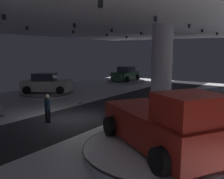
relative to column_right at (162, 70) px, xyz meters
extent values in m
cube|color=silver|center=(-3.57, -4.40, -2.77)|extent=(24.00, 44.00, 0.05)
cube|color=#232328|center=(-3.57, -4.40, -2.75)|extent=(4.40, 44.00, 0.01)
cube|color=silver|center=(-3.57, -4.40, 2.80)|extent=(24.00, 44.00, 0.10)
cylinder|color=black|center=(-7.01, -4.63, 2.57)|extent=(0.16, 0.16, 0.22)
cylinder|color=black|center=(-6.88, -0.64, 2.57)|extent=(0.16, 0.16, 0.22)
cylinder|color=black|center=(-6.91, 3.70, 2.57)|extent=(0.16, 0.16, 0.22)
cylinder|color=black|center=(-7.17, 7.44, 2.57)|extent=(0.16, 0.16, 0.22)
cylinder|color=black|center=(-3.51, -8.35, 2.57)|extent=(0.16, 0.16, 0.22)
cylinder|color=black|center=(-3.45, -4.15, 2.57)|extent=(0.16, 0.16, 0.22)
cylinder|color=black|center=(-3.72, -0.15, 2.57)|extent=(0.16, 0.16, 0.22)
cylinder|color=black|center=(-3.45, 3.63, 2.57)|extent=(0.16, 0.16, 0.22)
cylinder|color=black|center=(-3.37, 7.47, 2.57)|extent=(0.16, 0.16, 0.22)
cylinder|color=black|center=(1.58, -8.35, 2.57)|extent=(0.16, 0.16, 0.22)
cylinder|color=black|center=(1.47, -4.23, 2.57)|extent=(0.16, 0.16, 0.22)
cylinder|color=black|center=(1.71, -0.26, 2.57)|extent=(0.16, 0.16, 0.22)
cylinder|color=black|center=(1.37, 3.60, 2.57)|extent=(0.16, 0.16, 0.22)
cylinder|color=black|center=(1.51, 7.49, 2.57)|extent=(0.16, 0.16, 0.22)
cylinder|color=silver|center=(0.00, 0.00, 0.00)|extent=(1.29, 1.29, 5.50)
cylinder|color=#333338|center=(4.01, -1.26, -2.61)|extent=(4.95, 4.95, 0.28)
cylinder|color=white|center=(4.01, -1.26, -2.50)|extent=(5.05, 5.05, 0.05)
cube|color=#B77519|center=(4.01, -1.26, -1.86)|extent=(4.57, 3.37, 0.90)
cylinder|color=black|center=(2.30, -1.58, -2.13)|extent=(0.71, 0.48, 0.68)
cylinder|color=black|center=(3.12, 0.24, -2.13)|extent=(0.71, 0.48, 0.68)
sphere|color=white|center=(1.93, -0.86, -1.75)|extent=(0.18, 0.18, 0.18)
sphere|color=white|center=(2.34, 0.04, -1.75)|extent=(0.18, 0.18, 0.18)
cylinder|color=#B7B7BC|center=(-9.72, 11.47, -2.58)|extent=(4.54, 4.54, 0.34)
cylinder|color=black|center=(-9.72, 11.47, -2.44)|extent=(4.63, 4.63, 0.05)
cube|color=#2D5638|center=(-9.72, 11.47, -1.80)|extent=(2.10, 4.32, 0.90)
cube|color=#2D3842|center=(-9.73, 11.62, -1.05)|extent=(1.69, 2.01, 0.70)
cylinder|color=black|center=(-8.62, 10.12, -2.07)|extent=(0.27, 0.69, 0.68)
cylinder|color=black|center=(-10.62, 9.98, -2.07)|extent=(0.27, 0.69, 0.68)
cylinder|color=black|center=(-8.83, 12.97, -2.07)|extent=(0.27, 0.69, 0.68)
cylinder|color=black|center=(-10.82, 12.82, -2.07)|extent=(0.27, 0.69, 0.68)
sphere|color=white|center=(-9.08, 9.46, -1.69)|extent=(0.18, 0.18, 0.18)
sphere|color=white|center=(-10.07, 9.38, -1.69)|extent=(0.18, 0.18, 0.18)
cylinder|color=#B7B7BC|center=(-10.83, -0.02, -2.61)|extent=(4.51, 4.51, 0.29)
cylinder|color=black|center=(-10.83, -0.02, -2.49)|extent=(4.60, 4.60, 0.05)
cube|color=silver|center=(-10.83, -0.02, -1.85)|extent=(4.50, 3.79, 0.90)
cube|color=#2D3842|center=(-10.95, -0.10, -1.10)|extent=(2.44, 2.34, 0.70)
cylinder|color=black|center=(-10.17, 1.59, -2.12)|extent=(0.69, 0.55, 0.68)
cylinder|color=black|center=(-9.08, -0.08, -2.12)|extent=(0.69, 0.55, 0.68)
cylinder|color=black|center=(-12.57, 0.04, -2.12)|extent=(0.69, 0.55, 0.68)
cylinder|color=black|center=(-11.48, -1.64, -2.12)|extent=(0.69, 0.55, 0.68)
sphere|color=white|center=(-9.37, 1.51, -1.74)|extent=(0.18, 0.18, 0.18)
sphere|color=white|center=(-8.83, 0.68, -1.74)|extent=(0.18, 0.18, 0.18)
cylinder|color=silver|center=(2.64, -6.26, -2.59)|extent=(5.56, 5.57, 0.33)
cylinder|color=black|center=(2.64, -6.26, -2.45)|extent=(5.68, 5.68, 0.05)
cube|color=maroon|center=(2.64, -6.26, -1.67)|extent=(5.61, 4.57, 1.20)
cube|color=maroon|center=(4.09, -7.15, -0.62)|extent=(2.45, 2.51, 1.00)
cube|color=#28333D|center=(3.66, -6.88, -0.62)|extent=(0.99, 1.53, 0.75)
cylinder|color=black|center=(4.84, -6.23, -2.00)|extent=(0.86, 0.68, 0.84)
cylinder|color=black|center=(3.60, -8.23, -2.00)|extent=(0.86, 0.68, 0.84)
cylinder|color=black|center=(1.69, -4.28, -2.00)|extent=(0.86, 0.68, 0.84)
cylinder|color=black|center=(0.45, -6.28, -2.00)|extent=(0.86, 0.68, 0.84)
cylinder|color=black|center=(-4.17, -5.77, -2.35)|extent=(0.14, 0.14, 0.80)
cylinder|color=black|center=(-4.00, -5.72, -2.35)|extent=(0.14, 0.14, 0.80)
cylinder|color=#233851|center=(-4.08, -5.75, -1.69)|extent=(0.32, 0.32, 0.62)
sphere|color=tan|center=(-4.08, -5.75, -1.27)|extent=(0.22, 0.22, 0.22)
cylinder|color=#333338|center=(-7.55, -6.40, -2.73)|extent=(0.28, 0.28, 0.04)
cylinder|color=#B2B2B7|center=(-7.55, -6.40, -2.27)|extent=(0.07, 0.07, 0.96)
sphere|color=#B2B2B7|center=(-7.55, -6.40, -1.79)|extent=(0.10, 0.10, 0.10)
cylinder|color=#333338|center=(-6.14, -0.88, -2.73)|extent=(0.28, 0.28, 0.04)
cylinder|color=#B2B2B7|center=(-6.14, -0.88, -2.27)|extent=(0.07, 0.07, 0.96)
sphere|color=#B2B2B7|center=(-6.14, -0.88, -1.79)|extent=(0.10, 0.10, 0.10)
camera|label=1|loc=(6.38, -14.63, 1.15)|focal=39.99mm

